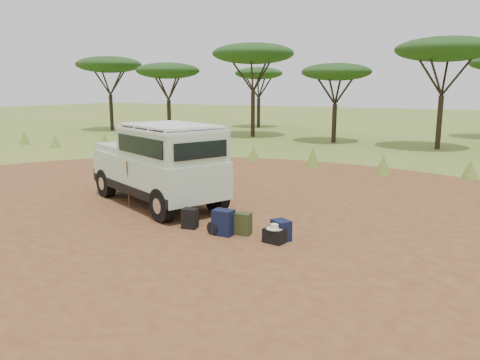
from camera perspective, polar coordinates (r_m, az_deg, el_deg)
The scene contains 13 objects.
ground at distance 12.34m, azimuth -5.12°, elevation -4.51°, with size 140.00×140.00×0.00m, color #597E2C.
dirt_clearing at distance 12.34m, azimuth -5.12°, elevation -4.49°, with size 23.00×23.00×0.01m, color brown.
grass_fringe at distance 19.88m, azimuth 9.04°, elevation 2.58°, with size 36.60×1.60×0.90m.
acacia_treeline at distance 30.31m, azimuth 17.73°, elevation 13.59°, with size 46.70×13.20×6.26m.
safari_vehicle at distance 13.52m, azimuth -9.76°, elevation 1.72°, with size 5.18×3.66×2.37m.
walking_staff at distance 13.33m, azimuth -13.48°, elevation -0.56°, with size 0.03×0.03×1.41m, color brown.
backpack_black at distance 11.32m, azimuth -6.13°, elevation -4.70°, with size 0.36×0.26×0.49m, color black.
backpack_navy at distance 10.75m, azimuth -2.03°, elevation -5.20°, with size 0.46×0.33×0.60m, color #111A35.
backpack_olive at distance 10.78m, azimuth 0.35°, elevation -5.36°, with size 0.37×0.27×0.52m, color #333A1B.
duffel_navy at distance 10.44m, azimuth 5.03°, elevation -6.13°, with size 0.41×0.31×0.46m, color #111A35.
hard_case at distance 10.28m, azimuth 4.22°, elevation -6.80°, with size 0.45×0.32×0.32m, color black.
stuff_sack at distance 10.88m, azimuth -2.89°, elevation -5.78°, with size 0.32×0.32×0.32m, color black.
safari_hat at distance 10.22m, azimuth 4.24°, elevation -5.74°, with size 0.37×0.37×0.11m.
Camera 1 is at (6.59, -9.89, 3.33)m, focal length 35.00 mm.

